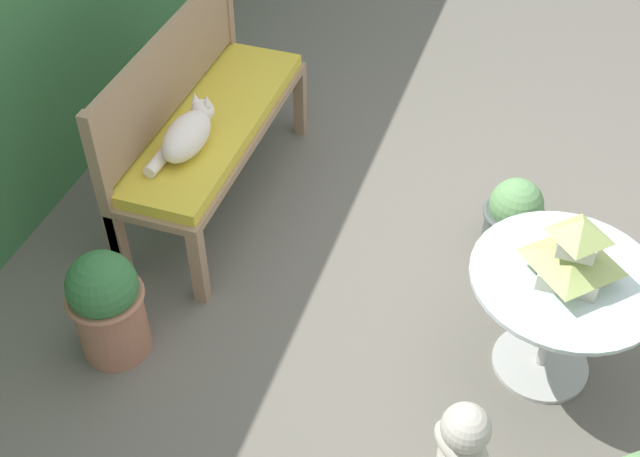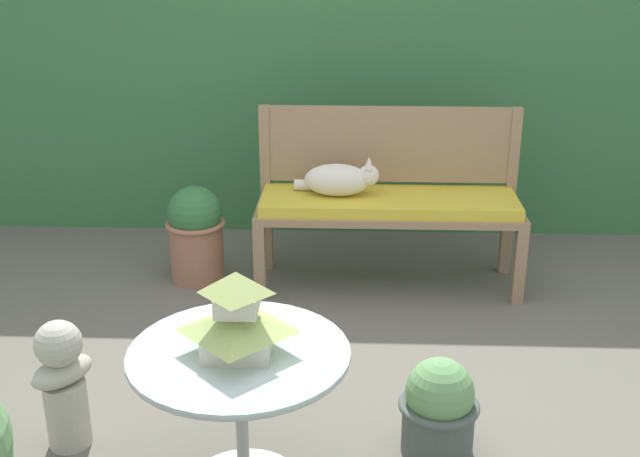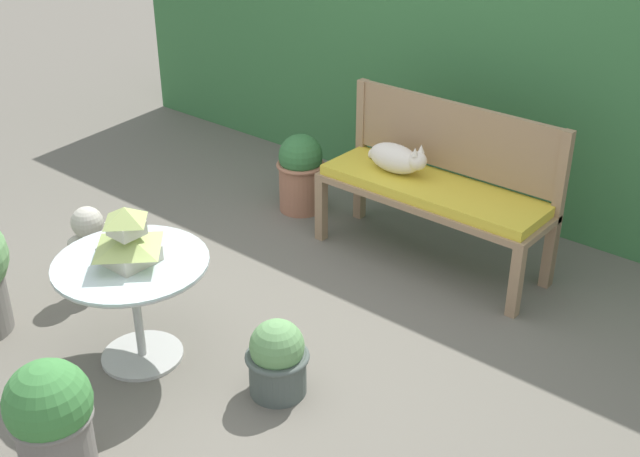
# 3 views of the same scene
# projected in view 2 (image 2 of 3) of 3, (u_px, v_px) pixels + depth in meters

# --- Properties ---
(ground) EXTENTS (30.00, 30.00, 0.00)m
(ground) POSITION_uv_depth(u_px,v_px,m) (339.00, 409.00, 3.33)
(ground) COLOR #666056
(foliage_hedge_back) EXTENTS (6.40, 0.86, 2.00)m
(foliage_hedge_back) POSITION_uv_depth(u_px,v_px,m) (347.00, 66.00, 5.28)
(foliage_hedge_back) COLOR #38703D
(foliage_hedge_back) RESTS_ON ground
(garden_bench) EXTENTS (1.43, 0.46, 0.52)m
(garden_bench) POSITION_uv_depth(u_px,v_px,m) (389.00, 209.00, 4.32)
(garden_bench) COLOR #937556
(garden_bench) RESTS_ON ground
(bench_backrest) EXTENTS (1.43, 0.06, 0.96)m
(bench_backrest) POSITION_uv_depth(u_px,v_px,m) (388.00, 155.00, 4.42)
(bench_backrest) COLOR #937556
(bench_backrest) RESTS_ON ground
(cat) EXTENTS (0.46, 0.21, 0.21)m
(cat) POSITION_uv_depth(u_px,v_px,m) (339.00, 180.00, 4.27)
(cat) COLOR silver
(cat) RESTS_ON garden_bench
(patio_table) EXTENTS (0.75, 0.75, 0.56)m
(patio_table) POSITION_uv_depth(u_px,v_px,m) (240.00, 381.00, 2.71)
(patio_table) COLOR #B7B7B2
(patio_table) RESTS_ON ground
(pagoda_birdhouse) EXTENTS (0.30, 0.30, 0.29)m
(pagoda_birdhouse) POSITION_uv_depth(u_px,v_px,m) (237.00, 318.00, 2.62)
(pagoda_birdhouse) COLOR beige
(pagoda_birdhouse) RESTS_ON patio_table
(garden_bust) EXTENTS (0.26, 0.29, 0.53)m
(garden_bust) POSITION_uv_depth(u_px,v_px,m) (63.00, 381.00, 3.02)
(garden_bust) COLOR #B7B2A3
(garden_bust) RESTS_ON ground
(potted_plant_bench_right) EXTENTS (0.33, 0.33, 0.54)m
(potted_plant_bench_right) POSITION_uv_depth(u_px,v_px,m) (196.00, 232.00, 4.45)
(potted_plant_bench_right) COLOR #9E664C
(potted_plant_bench_right) RESTS_ON ground
(potted_plant_bench_left) EXTENTS (0.31, 0.31, 0.39)m
(potted_plant_bench_left) POSITION_uv_depth(u_px,v_px,m) (439.00, 408.00, 3.01)
(potted_plant_bench_left) COLOR #4C5651
(potted_plant_bench_left) RESTS_ON ground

